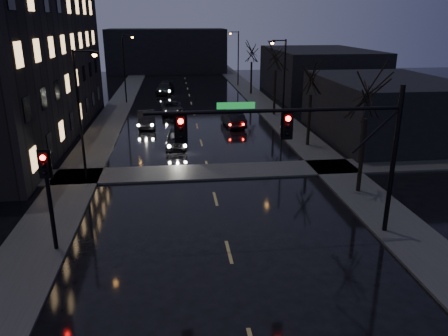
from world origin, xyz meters
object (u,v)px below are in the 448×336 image
object	(u,v)px
oncoming_car_b	(147,119)
oncoming_car_c	(172,108)
oncoming_car_d	(165,88)
oncoming_car_a	(177,138)
lead_car	(233,119)

from	to	relation	value
oncoming_car_b	oncoming_car_c	bearing A→B (deg)	63.29
oncoming_car_c	oncoming_car_d	xyz separation A→B (m)	(-0.88, 14.04, 0.06)
oncoming_car_c	oncoming_car_d	size ratio (longest dim) A/B	0.96
oncoming_car_a	oncoming_car_b	size ratio (longest dim) A/B	0.91
oncoming_car_a	oncoming_car_c	world-z (taller)	oncoming_car_a
oncoming_car_a	oncoming_car_d	world-z (taller)	oncoming_car_d
oncoming_car_a	oncoming_car_c	xyz separation A→B (m)	(-0.33, 12.77, -0.02)
oncoming_car_a	lead_car	bearing A→B (deg)	52.11
oncoming_car_c	oncoming_car_a	bearing A→B (deg)	-91.89
oncoming_car_c	lead_car	size ratio (longest dim) A/B	1.13
oncoming_car_a	lead_car	distance (m)	8.26
oncoming_car_a	lead_car	size ratio (longest dim) A/B	0.95
oncoming_car_a	oncoming_car_d	bearing A→B (deg)	95.66
oncoming_car_d	lead_car	world-z (taller)	oncoming_car_d
oncoming_car_c	oncoming_car_b	bearing A→B (deg)	-116.56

